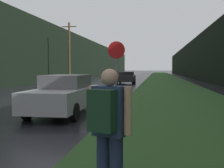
{
  "coord_description": "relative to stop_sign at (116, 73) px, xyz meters",
  "views": [
    {
      "loc": [
        5.23,
        0.11,
        1.72
      ],
      "look_at": [
        2.75,
        15.58,
        0.88
      ],
      "focal_mm": 45.0,
      "sensor_mm": 36.0,
      "label": 1
    }
  ],
  "objects": [
    {
      "name": "lane_stripe_c",
      "position": [
        -3.83,
        2.28,
        -1.59
      ],
      "size": [
        0.12,
        3.0,
        0.01
      ],
      "primitive_type": "cube",
      "color": "silver",
      "rests_on": "ground_plane"
    },
    {
      "name": "lane_stripe_f",
      "position": [
        -3.83,
        23.28,
        -1.59
      ],
      "size": [
        0.12,
        3.0,
        0.01
      ],
      "primitive_type": "cube",
      "color": "silver",
      "rests_on": "ground_plane"
    },
    {
      "name": "stop_sign",
      "position": [
        0.0,
        0.0,
        0.0
      ],
      "size": [
        0.6,
        0.07,
        2.68
      ],
      "color": "slate",
      "rests_on": "ground_plane"
    },
    {
      "name": "car_passing_far",
      "position": [
        -2.1,
        22.59,
        -0.88
      ],
      "size": [
        1.97,
        4.26,
        1.4
      ],
      "rotation": [
        0.0,
        0.0,
        3.14
      ],
      "color": "black",
      "rests_on": "ground_plane"
    },
    {
      "name": "treeline_near_side",
      "position": [
        8.63,
        40.23,
        1.88
      ],
      "size": [
        2.0,
        140.0,
        6.95
      ],
      "primitive_type": "cube",
      "color": "black",
      "rests_on": "ground_plane"
    },
    {
      "name": "utility_pole_far",
      "position": [
        -9.25,
        23.63,
        2.23
      ],
      "size": [
        1.8,
        0.24,
        7.38
      ],
      "color": "#4C3823",
      "rests_on": "ground_plane"
    },
    {
      "name": "hitchhiker_with_backpack",
      "position": [
        0.8,
        -6.22,
        -0.6
      ],
      "size": [
        0.58,
        0.5,
        1.73
      ],
      "rotation": [
        0.0,
        0.0,
        -0.31
      ],
      "color": "#1E2847",
      "rests_on": "ground_plane"
    },
    {
      "name": "lane_stripe_d",
      "position": [
        -3.83,
        9.28,
        -1.59
      ],
      "size": [
        0.12,
        3.0,
        0.01
      ],
      "primitive_type": "cube",
      "color": "silver",
      "rests_on": "ground_plane"
    },
    {
      "name": "treeline_far_side",
      "position": [
        -13.3,
        40.23,
        2.27
      ],
      "size": [
        2.0,
        140.0,
        7.73
      ],
      "primitive_type": "cube",
      "color": "black",
      "rests_on": "ground_plane"
    },
    {
      "name": "lane_stripe_e",
      "position": [
        -3.83,
        16.28,
        -1.59
      ],
      "size": [
        0.12,
        3.0,
        0.01
      ],
      "primitive_type": "cube",
      "color": "silver",
      "rests_on": "ground_plane"
    },
    {
      "name": "car_passing_near",
      "position": [
        -2.1,
        0.7,
        -0.85
      ],
      "size": [
        1.87,
        4.75,
        1.49
      ],
      "rotation": [
        0.0,
        0.0,
        3.14
      ],
      "color": "#9E9EA3",
      "rests_on": "ground_plane"
    },
    {
      "name": "grass_verge",
      "position": [
        2.63,
        30.23,
        -1.58
      ],
      "size": [
        6.0,
        240.0,
        0.02
      ],
      "primitive_type": "cube",
      "color": "#26471E",
      "rests_on": "ground_plane"
    }
  ]
}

